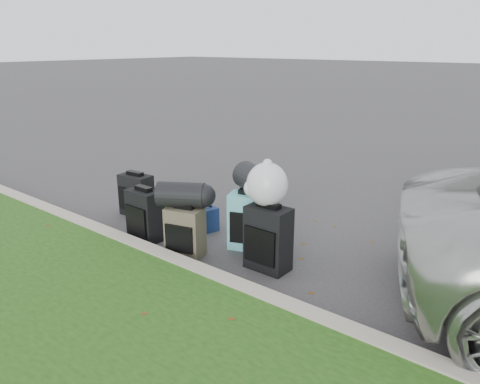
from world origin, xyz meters
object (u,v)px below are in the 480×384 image
Objects in this scene: suitcase_olive at (185,232)px; suitcase_large_black_right at (268,238)px; tote_navy at (206,218)px; tote_green at (160,207)px; suitcase_teal at (250,221)px; suitcase_large_black_left at (145,215)px; suitcase_small_black at (136,195)px.

suitcase_olive is 0.96m from suitcase_large_black_right.
tote_navy is at bearing 100.40° from suitcase_olive.
tote_navy is at bearing 19.50° from tote_green.
suitcase_teal is 1.83× the size of tote_green.
tote_green is (-1.99, 0.27, -0.16)m from suitcase_large_black_right.
suitcase_large_black_left is 2.04× the size of tote_navy.
suitcase_olive is at bearing -18.23° from tote_green.
suitcase_small_black reaches higher than tote_green.
suitcase_small_black is 1.55m from suitcase_olive.
suitcase_large_black_right is (2.37, -0.19, 0.06)m from suitcase_small_black.
suitcase_large_black_right is at bearing -10.01° from suitcase_small_black.
suitcase_large_black_left reaches higher than suitcase_olive.
tote_green is (-1.51, -0.02, -0.15)m from suitcase_teal.
suitcase_large_black_right is at bearing 11.21° from suitcase_large_black_left.
suitcase_large_black_left reaches higher than tote_green.
tote_navy is (0.73, 0.12, -0.03)m from tote_green.
suitcase_olive is 0.75m from suitcase_teal.
suitcase_large_black_right reaches higher than suitcase_large_black_left.
suitcase_small_black is at bearing -157.52° from tote_green.
suitcase_teal is at bearing -2.21° from suitcase_small_black.
suitcase_teal is at bearing 38.88° from suitcase_olive.
suitcase_teal is at bearing 7.04° from tote_navy.
suitcase_large_black_left is 0.70m from suitcase_olive.
tote_green is at bearing 124.39° from suitcase_large_black_left.
suitcase_large_black_left is 0.90× the size of suitcase_large_black_right.
suitcase_large_black_right is at bearing 3.30° from suitcase_olive.
suitcase_teal reaches higher than suitcase_olive.
suitcase_small_black is at bearing -155.87° from tote_navy.
suitcase_large_black_right is 2.26× the size of tote_navy.
tote_green is 0.74m from tote_navy.
suitcase_teal is 0.96× the size of suitcase_large_black_right.
tote_green is (-0.37, 0.57, -0.13)m from suitcase_large_black_left.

